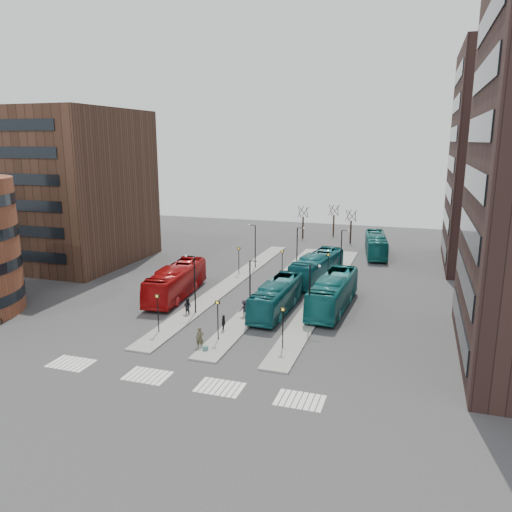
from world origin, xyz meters
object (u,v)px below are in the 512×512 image
(commuter_c, at_px, (244,309))
(red_bus, at_px, (176,281))
(teal_bus_a, at_px, (277,297))
(teal_bus_d, at_px, (376,245))
(traveller, at_px, (200,338))
(teal_bus_b, at_px, (317,267))
(teal_bus_c, at_px, (333,293))
(commuter_b, at_px, (224,323))
(commuter_a, at_px, (188,307))
(suitcase, at_px, (205,349))

(commuter_c, bearing_deg, red_bus, -70.31)
(red_bus, bearing_deg, teal_bus_a, -12.42)
(teal_bus_a, relative_size, teal_bus_d, 0.95)
(traveller, bearing_deg, teal_bus_b, 62.02)
(teal_bus_b, bearing_deg, teal_bus_c, -61.01)
(red_bus, distance_m, traveller, 15.47)
(teal_bus_b, relative_size, traveller, 6.82)
(red_bus, relative_size, traveller, 6.86)
(teal_bus_d, distance_m, commuter_c, 34.60)
(teal_bus_d, distance_m, commuter_b, 38.94)
(teal_bus_d, distance_m, traveller, 43.13)
(teal_bus_c, distance_m, commuter_a, 15.47)
(suitcase, bearing_deg, commuter_c, 82.85)
(red_bus, bearing_deg, suitcase, -59.99)
(commuter_a, bearing_deg, suitcase, 132.63)
(commuter_b, bearing_deg, teal_bus_d, -25.28)
(teal_bus_b, relative_size, commuter_b, 7.84)
(teal_bus_a, bearing_deg, commuter_c, -134.21)
(teal_bus_c, bearing_deg, commuter_b, -128.82)
(traveller, distance_m, commuter_c, 8.64)
(teal_bus_c, bearing_deg, red_bus, -173.23)
(suitcase, distance_m, teal_bus_d, 43.52)
(teal_bus_c, distance_m, commuter_b, 13.13)
(teal_bus_d, relative_size, commuter_a, 6.82)
(red_bus, bearing_deg, traveller, -61.02)
(suitcase, distance_m, traveller, 1.18)
(teal_bus_b, height_order, teal_bus_d, teal_bus_b)
(teal_bus_c, bearing_deg, teal_bus_d, 88.34)
(red_bus, xyz_separation_m, teal_bus_b, (14.17, 11.53, -0.01))
(red_bus, height_order, teal_bus_a, red_bus)
(red_bus, bearing_deg, teal_bus_b, 33.72)
(red_bus, relative_size, teal_bus_c, 1.00)
(teal_bus_c, bearing_deg, suitcase, -117.37)
(teal_bus_d, relative_size, commuter_c, 6.85)
(suitcase, bearing_deg, commuter_b, 87.59)
(commuter_a, bearing_deg, traveller, 130.71)
(teal_bus_c, bearing_deg, commuter_a, -151.69)
(teal_bus_b, bearing_deg, red_bus, -132.04)
(teal_bus_d, bearing_deg, commuter_c, -115.10)
(suitcase, height_order, traveller, traveller)
(teal_bus_b, bearing_deg, commuter_a, -112.13)
(teal_bus_c, xyz_separation_m, teal_bus_d, (2.16, 27.61, -0.09))
(teal_bus_c, relative_size, traveller, 6.88)
(traveller, bearing_deg, commuter_b, 67.45)
(suitcase, xyz_separation_m, teal_bus_a, (3.03, 11.79, 1.39))
(teal_bus_b, distance_m, commuter_a, 19.77)
(suitcase, bearing_deg, commuter_a, 119.53)
(suitcase, distance_m, red_bus, 16.43)
(red_bus, relative_size, teal_bus_a, 1.10)
(teal_bus_a, height_order, commuter_c, teal_bus_a)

